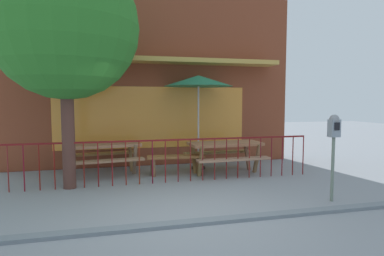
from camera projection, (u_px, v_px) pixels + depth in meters
name	position (u px, v px, depth m)	size (l,w,h in m)	color
ground	(187.00, 215.00, 5.15)	(40.00, 40.00, 0.00)	gray
pub_storefront	(152.00, 79.00, 9.19)	(8.15, 1.22, 4.84)	#59221F
patio_fence_front	(165.00, 153.00, 7.14)	(6.87, 0.04, 0.97)	maroon
picnic_table_left	(102.00, 150.00, 7.90)	(1.96, 1.58, 0.79)	#A26D4D
picnic_table_right	(225.00, 149.00, 8.13)	(1.86, 1.43, 0.79)	#A46B49
patio_umbrella	(198.00, 82.00, 8.50)	(1.82, 1.82, 2.48)	black
patio_bench	(176.00, 161.00, 7.93)	(1.42, 0.42, 0.48)	#945F31
parking_meter_near	(334.00, 135.00, 5.77)	(0.18, 0.17, 1.57)	slate
street_tree	(65.00, 26.00, 6.48)	(2.96, 2.96, 4.78)	#513028
curb_edge	(193.00, 224.00, 4.76)	(11.40, 0.20, 0.11)	slate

